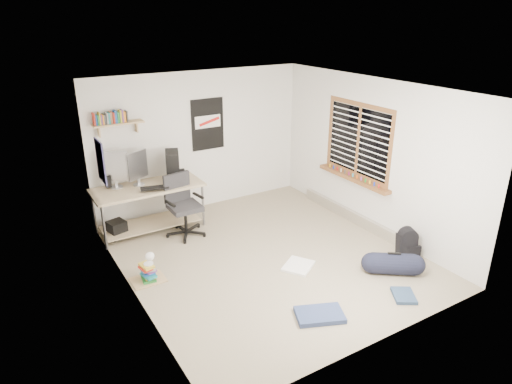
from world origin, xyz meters
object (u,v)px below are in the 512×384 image
office_chair (185,207)px  duffel_bag (393,264)px  book_stack (147,271)px  desk (150,209)px  backpack (407,246)px

office_chair → duffel_bag: (2.01, -2.61, -0.35)m
office_chair → book_stack: size_ratio=2.56×
office_chair → book_stack: office_chair is taller
desk → duffel_bag: (2.43, -3.12, -0.22)m
duffel_bag → book_stack: (-3.00, 1.61, 0.01)m
desk → backpack: bearing=-67.7°
office_chair → backpack: (2.50, -2.40, -0.29)m
office_chair → duffel_bag: size_ratio=1.73×
backpack → desk: bearing=159.8°
desk → backpack: desk is taller
backpack → book_stack: 3.77m
backpack → book_stack: bearing=-177.2°
desk → duffel_bag: bearing=-75.0°
desk → office_chair: bearing=-72.8°
office_chair → backpack: size_ratio=2.75×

